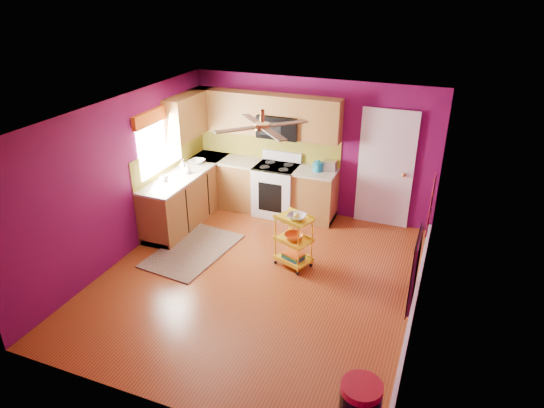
% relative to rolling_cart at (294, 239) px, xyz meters
% --- Properties ---
extents(ground, '(5.00, 5.00, 0.00)m').
position_rel_rolling_cart_xyz_m(ground, '(-0.36, -0.55, -0.48)').
color(ground, maroon).
rests_on(ground, ground).
extents(room_envelope, '(4.54, 5.04, 2.52)m').
position_rel_rolling_cart_xyz_m(room_envelope, '(-0.33, -0.55, 1.16)').
color(room_envelope, '#630B47').
rests_on(room_envelope, ground).
extents(lower_cabinets, '(2.81, 2.31, 0.94)m').
position_rel_rolling_cart_xyz_m(lower_cabinets, '(-1.70, 1.27, -0.04)').
color(lower_cabinets, brown).
rests_on(lower_cabinets, ground).
extents(electric_range, '(0.76, 0.66, 1.13)m').
position_rel_rolling_cart_xyz_m(electric_range, '(-0.91, 1.63, 0.01)').
color(electric_range, white).
rests_on(electric_range, ground).
extents(upper_cabinetry, '(2.80, 2.30, 1.26)m').
position_rel_rolling_cart_xyz_m(upper_cabinetry, '(-1.60, 1.62, 1.32)').
color(upper_cabinetry, brown).
rests_on(upper_cabinetry, ground).
extents(left_window, '(0.08, 1.35, 1.08)m').
position_rel_rolling_cart_xyz_m(left_window, '(-2.58, 0.50, 1.26)').
color(left_window, white).
rests_on(left_window, ground).
extents(panel_door, '(0.95, 0.11, 2.15)m').
position_rel_rolling_cart_xyz_m(panel_door, '(0.99, 1.92, 0.55)').
color(panel_door, white).
rests_on(panel_door, ground).
extents(right_wall_art, '(0.04, 2.74, 1.04)m').
position_rel_rolling_cart_xyz_m(right_wall_art, '(1.87, -0.89, 0.97)').
color(right_wall_art, black).
rests_on(right_wall_art, ground).
extents(ceiling_fan, '(1.01, 1.01, 0.26)m').
position_rel_rolling_cart_xyz_m(ceiling_fan, '(-0.36, -0.35, 1.81)').
color(ceiling_fan, '#BF8C3F').
rests_on(ceiling_fan, ground).
extents(shag_rug, '(1.17, 1.73, 0.02)m').
position_rel_rolling_cart_xyz_m(shag_rug, '(-1.67, -0.20, -0.46)').
color(shag_rug, black).
rests_on(shag_rug, ground).
extents(rolling_cart, '(0.61, 0.54, 0.93)m').
position_rel_rolling_cart_xyz_m(rolling_cart, '(0.00, 0.00, 0.00)').
color(rolling_cart, yellow).
rests_on(rolling_cart, ground).
extents(teal_kettle, '(0.18, 0.18, 0.21)m').
position_rel_rolling_cart_xyz_m(teal_kettle, '(-0.15, 1.67, 0.55)').
color(teal_kettle, teal).
rests_on(teal_kettle, lower_cabinets).
extents(toaster, '(0.22, 0.15, 0.18)m').
position_rel_rolling_cart_xyz_m(toaster, '(0.04, 1.78, 0.55)').
color(toaster, beige).
rests_on(toaster, lower_cabinets).
extents(soap_bottle_a, '(0.09, 0.09, 0.20)m').
position_rel_rolling_cart_xyz_m(soap_bottle_a, '(-2.38, 0.83, 0.56)').
color(soap_bottle_a, '#EA3F72').
rests_on(soap_bottle_a, lower_cabinets).
extents(soap_bottle_b, '(0.13, 0.13, 0.17)m').
position_rel_rolling_cart_xyz_m(soap_bottle_b, '(-2.24, 0.72, 0.55)').
color(soap_bottle_b, white).
rests_on(soap_bottle_b, lower_cabinets).
extents(counter_dish, '(0.27, 0.27, 0.07)m').
position_rel_rolling_cart_xyz_m(counter_dish, '(-2.32, 1.23, 0.50)').
color(counter_dish, white).
rests_on(counter_dish, lower_cabinets).
extents(counter_cup, '(0.14, 0.14, 0.11)m').
position_rel_rolling_cart_xyz_m(counter_cup, '(-2.41, 0.26, 0.52)').
color(counter_cup, white).
rests_on(counter_cup, lower_cabinets).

